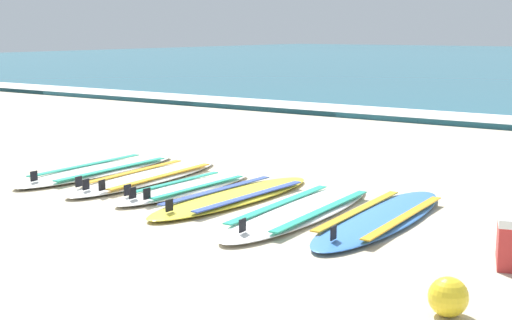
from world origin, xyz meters
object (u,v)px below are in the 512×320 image
surfboard_1 (147,177)px  surfboard_4 (301,211)px  beach_ball (448,297)px  surfboard_0 (100,170)px  surfboard_2 (186,188)px  surfboard_3 (234,197)px  surfboard_5 (381,217)px

surfboard_1 → surfboard_4: 2.25m
beach_ball → surfboard_4: bearing=141.5°
surfboard_0 → surfboard_2: (1.49, -0.18, 0.00)m
surfboard_1 → surfboard_3: 1.39m
surfboard_0 → surfboard_4: bearing=-5.9°
surfboard_2 → surfboard_4: same height
surfboard_4 → surfboard_0: bearing=174.1°
surfboard_0 → beach_ball: (4.94, -1.86, 0.08)m
surfboard_1 → surfboard_5: bearing=-2.3°
surfboard_0 → surfboard_2: 1.51m
surfboard_3 → surfboard_4: 0.85m
surfboard_1 → surfboard_5: same height
surfboard_2 → surfboard_5: 2.20m
surfboard_0 → surfboard_5: 3.70m
surfboard_3 → surfboard_2: bearing=177.9°
surfboard_5 → beach_ball: beach_ball is taller
surfboard_1 → beach_ball: bearing=-24.1°
surfboard_2 → beach_ball: beach_ball is taller
surfboard_3 → surfboard_0: bearing=174.6°
surfboard_0 → surfboard_5: bearing=-1.7°
surfboard_1 → surfboard_4: bearing=-8.1°
surfboard_2 → beach_ball: bearing=-26.1°
surfboard_0 → surfboard_2: size_ratio=1.24×
surfboard_0 → surfboard_1: same height
surfboard_0 → surfboard_3: bearing=-5.4°
surfboard_1 → surfboard_2: 0.76m
surfboard_2 → surfboard_3: (0.64, -0.02, -0.00)m
surfboard_3 → beach_ball: size_ratio=9.85×
surfboard_5 → surfboard_0: bearing=178.3°
surfboard_2 → surfboard_5: (2.20, 0.07, -0.00)m
surfboard_3 → beach_ball: beach_ball is taller
surfboard_0 → surfboard_3: size_ratio=1.03×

